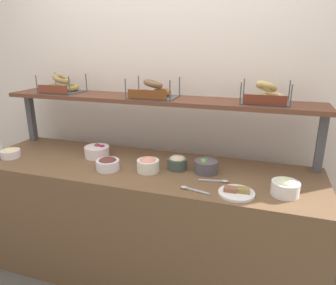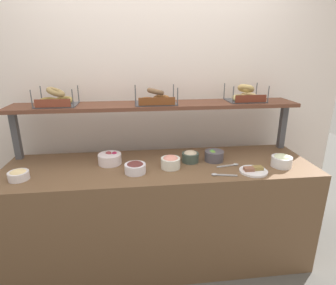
# 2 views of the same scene
# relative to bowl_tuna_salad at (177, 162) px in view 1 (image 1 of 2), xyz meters

# --- Properties ---
(ground_plane) EXTENTS (8.00, 8.00, 0.00)m
(ground_plane) POSITION_rel_bowl_tuna_salad_xyz_m (-0.25, -0.03, -0.90)
(ground_plane) COLOR #595651
(back_wall) EXTENTS (3.57, 0.06, 2.40)m
(back_wall) POSITION_rel_bowl_tuna_salad_xyz_m (-0.25, 0.52, 0.30)
(back_wall) COLOR white
(back_wall) RESTS_ON ground_plane
(deli_counter) EXTENTS (2.37, 0.70, 0.85)m
(deli_counter) POSITION_rel_bowl_tuna_salad_xyz_m (-0.25, -0.03, -0.47)
(deli_counter) COLOR brown
(deli_counter) RESTS_ON ground_plane
(shelf_riser_left) EXTENTS (0.05, 0.05, 0.40)m
(shelf_riser_left) POSITION_rel_bowl_tuna_salad_xyz_m (-1.37, 0.24, 0.15)
(shelf_riser_left) COLOR #4C4C51
(shelf_riser_left) RESTS_ON deli_counter
(shelf_riser_right) EXTENTS (0.05, 0.05, 0.40)m
(shelf_riser_right) POSITION_rel_bowl_tuna_salad_xyz_m (0.88, 0.24, 0.15)
(shelf_riser_right) COLOR #4C4C51
(shelf_riser_right) RESTS_ON deli_counter
(upper_shelf) EXTENTS (2.33, 0.32, 0.03)m
(upper_shelf) POSITION_rel_bowl_tuna_salad_xyz_m (-0.25, 0.24, 0.37)
(upper_shelf) COLOR brown
(upper_shelf) RESTS_ON shelf_riser_left
(bowl_tuna_salad) EXTENTS (0.13, 0.13, 0.09)m
(bowl_tuna_salad) POSITION_rel_bowl_tuna_salad_xyz_m (0.00, 0.00, 0.00)
(bowl_tuna_salad) COLOR #3D4C43
(bowl_tuna_salad) RESTS_ON deli_counter
(bowl_egg_salad) EXTENTS (0.14, 0.14, 0.07)m
(bowl_egg_salad) POSITION_rel_bowl_tuna_salad_xyz_m (-1.23, -0.17, -0.01)
(bowl_egg_salad) COLOR white
(bowl_egg_salad) RESTS_ON deli_counter
(bowl_lox_spread) EXTENTS (0.15, 0.15, 0.10)m
(bowl_lox_spread) POSITION_rel_bowl_tuna_salad_xyz_m (-0.17, -0.10, 0.00)
(bowl_lox_spread) COLOR white
(bowl_lox_spread) RESTS_ON deli_counter
(bowl_veggie_mix) EXTENTS (0.15, 0.15, 0.09)m
(bowl_veggie_mix) POSITION_rel_bowl_tuna_salad_xyz_m (0.19, -0.00, -0.00)
(bowl_veggie_mix) COLOR #504B54
(bowl_veggie_mix) RESTS_ON deli_counter
(bowl_scallion_spread) EXTENTS (0.15, 0.15, 0.10)m
(bowl_scallion_spread) POSITION_rel_bowl_tuna_salad_xyz_m (0.67, -0.17, 0.00)
(bowl_scallion_spread) COLOR white
(bowl_scallion_spread) RESTS_ON deli_counter
(bowl_beet_salad) EXTENTS (0.18, 0.18, 0.09)m
(bowl_beet_salad) POSITION_rel_bowl_tuna_salad_xyz_m (-0.63, 0.04, -0.00)
(bowl_beet_salad) COLOR white
(bowl_beet_salad) RESTS_ON deli_counter
(bowl_chocolate_spread) EXTENTS (0.15, 0.15, 0.08)m
(bowl_chocolate_spread) POSITION_rel_bowl_tuna_salad_xyz_m (-0.43, -0.16, -0.00)
(bowl_chocolate_spread) COLOR white
(bowl_chocolate_spread) RESTS_ON deli_counter
(serving_plate_white) EXTENTS (0.20, 0.20, 0.04)m
(serving_plate_white) POSITION_rel_bowl_tuna_salad_xyz_m (0.42, -0.25, -0.03)
(serving_plate_white) COLOR white
(serving_plate_white) RESTS_ON deli_counter
(serving_spoon_near_plate) EXTENTS (0.18, 0.06, 0.01)m
(serving_spoon_near_plate) POSITION_rel_bowl_tuna_salad_xyz_m (0.16, -0.28, -0.04)
(serving_spoon_near_plate) COLOR #B7B7BC
(serving_spoon_near_plate) RESTS_ON deli_counter
(serving_spoon_by_edge) EXTENTS (0.18, 0.05, 0.01)m
(serving_spoon_by_edge) POSITION_rel_bowl_tuna_salad_xyz_m (0.30, -0.12, -0.04)
(serving_spoon_by_edge) COLOR #B7B7BC
(serving_spoon_by_edge) RESTS_ON deli_counter
(bagel_basket_everything) EXTENTS (0.30, 0.25, 0.15)m
(bagel_basket_everything) POSITION_rel_bowl_tuna_salad_xyz_m (-1.03, 0.24, 0.43)
(bagel_basket_everything) COLOR #4C4C51
(bagel_basket_everything) RESTS_ON upper_shelf
(bagel_basket_cinnamon_raisin) EXTENTS (0.33, 0.24, 0.14)m
(bagel_basket_cinnamon_raisin) POSITION_rel_bowl_tuna_salad_xyz_m (-0.25, 0.22, 0.43)
(bagel_basket_cinnamon_raisin) COLOR #4C4C51
(bagel_basket_cinnamon_raisin) RESTS_ON upper_shelf
(bagel_basket_plain) EXTENTS (0.31, 0.24, 0.15)m
(bagel_basket_plain) POSITION_rel_bowl_tuna_salad_xyz_m (0.51, 0.25, 0.43)
(bagel_basket_plain) COLOR #4C4C51
(bagel_basket_plain) RESTS_ON upper_shelf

